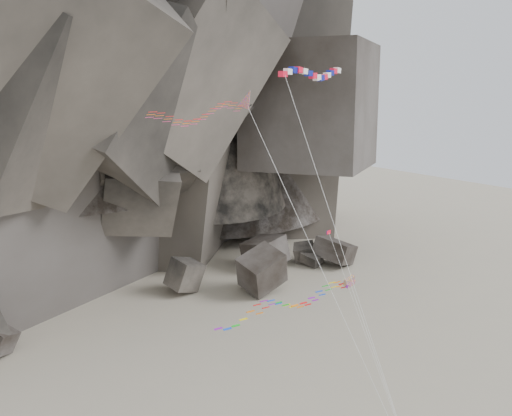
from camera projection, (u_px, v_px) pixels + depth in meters
headland at (15, 17)px, 95.52m from camera, size 110.00×70.00×84.00m
boulder_field at (155, 299)px, 79.23m from camera, size 77.01×18.21×7.83m
delta_kite at (196, 113)px, 40.91m from camera, size 15.25×14.51×29.78m
banner_kite at (314, 77)px, 45.81m from camera, size 9.22×14.02×31.44m
parafoil_kite at (283, 303)px, 46.45m from camera, size 14.67×11.38×13.60m
pennant_kite at (349, 289)px, 48.22m from camera, size 1.64×11.83×17.59m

